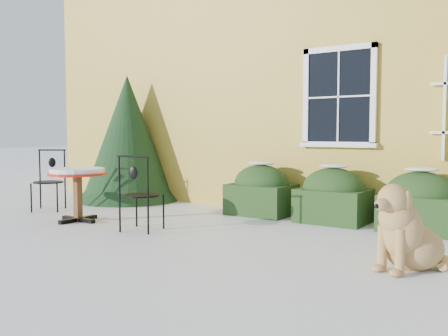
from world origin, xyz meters
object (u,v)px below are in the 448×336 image
Objects in this scene: evergreen_shrub at (128,150)px; patio_chair_near at (140,193)px; dog at (405,234)px; patio_chair_far at (49,180)px; bistro_table at (77,177)px.

patio_chair_near is at bearing -41.66° from evergreen_shrub.
evergreen_shrub is 2.63× the size of dog.
patio_chair_far reaches higher than patio_chair_near.
bistro_table is 1.45m from patio_chair_far.
dog is at bearing -39.09° from patio_chair_far.
bistro_table is at bearing -157.63° from dog.
patio_chair_far is (-1.36, 0.47, -0.15)m from bistro_table.
patio_chair_far reaches higher than dog.
patio_chair_far is at bearing -161.94° from dog.
evergreen_shrub is 2.38× the size of patio_chair_near.
evergreen_shrub is 2.35× the size of patio_chair_far.
evergreen_shrub reaches higher than patio_chair_near.
evergreen_shrub is 2.84× the size of bistro_table.
patio_chair_far is at bearing -96.27° from evergreen_shrub.
patio_chair_far is (-0.19, -1.77, -0.49)m from evergreen_shrub.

